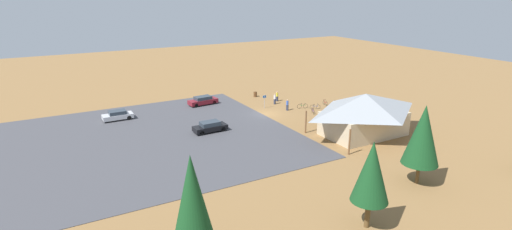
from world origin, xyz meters
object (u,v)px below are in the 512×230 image
(lot_sign, at_px, (264,100))
(pine_west, at_px, (423,135))
(car_black_mid_lot, at_px, (210,127))
(visitor_near_lot, at_px, (275,99))
(bicycle_teal_yard_right, at_px, (337,103))
(bicycle_green_back_row, at_px, (302,106))
(pine_far_west, at_px, (371,172))
(visitor_by_pavilion, at_px, (277,96))
(bicycle_silver_near_porch, at_px, (333,108))
(bicycle_yellow_yard_front, at_px, (351,108))
(bicycle_white_front_row, at_px, (328,112))
(bicycle_red_edge_north, at_px, (325,103))
(bicycle_purple_yard_left, at_px, (313,111))
(car_silver_inner_stall, at_px, (118,115))
(visitor_crossing_yard, at_px, (287,105))
(bike_pavilion, at_px, (364,112))
(car_maroon_back_corner, at_px, (203,101))
(bicycle_blue_near_sign, at_px, (315,107))
(pine_east, at_px, (192,197))
(trash_bin, at_px, (255,94))

(lot_sign, xyz_separation_m, pine_west, (0.21, 29.84, 3.60))
(car_black_mid_lot, bearing_deg, lot_sign, -152.71)
(pine_west, relative_size, visitor_near_lot, 4.54)
(bicycle_teal_yard_right, xyz_separation_m, bicycle_green_back_row, (5.81, -1.46, 0.03))
(pine_far_west, height_order, visitor_by_pavilion, pine_far_west)
(bicycle_silver_near_porch, distance_m, visitor_by_pavilion, 10.28)
(lot_sign, height_order, bicycle_yellow_yard_front, lot_sign)
(bicycle_yellow_yard_front, distance_m, bicycle_white_front_row, 4.55)
(bicycle_silver_near_porch, relative_size, bicycle_red_edge_north, 0.86)
(bicycle_purple_yard_left, xyz_separation_m, car_black_mid_lot, (17.05, 0.04, 0.39))
(bicycle_purple_yard_left, height_order, car_silver_inner_stall, car_silver_inner_stall)
(car_silver_inner_stall, relative_size, visitor_crossing_yard, 2.39)
(bicycle_teal_yard_right, height_order, car_black_mid_lot, car_black_mid_lot)
(bicycle_teal_yard_right, height_order, visitor_near_lot, visitor_near_lot)
(bike_pavilion, distance_m, pine_west, 14.07)
(bicycle_yellow_yard_front, height_order, bicycle_red_edge_north, bicycle_red_edge_north)
(bike_pavilion, relative_size, bicycle_teal_yard_right, 8.89)
(bicycle_yellow_yard_front, relative_size, car_silver_inner_stall, 0.32)
(car_black_mid_lot, xyz_separation_m, visitor_crossing_yard, (-14.54, -3.41, 0.18))
(bicycle_purple_yard_left, bearing_deg, bicycle_silver_near_porch, 174.95)
(car_maroon_back_corner, distance_m, visitor_near_lot, 11.84)
(visitor_crossing_yard, bearing_deg, car_maroon_back_corner, -41.94)
(bike_pavilion, relative_size, car_silver_inner_stall, 2.99)
(bicycle_silver_near_porch, height_order, bicycle_red_edge_north, bicycle_red_edge_north)
(bicycle_white_front_row, relative_size, bicycle_red_edge_north, 0.96)
(lot_sign, bearing_deg, bicycle_blue_near_sign, 147.25)
(car_silver_inner_stall, bearing_deg, pine_east, 86.91)
(bicycle_yellow_yard_front, relative_size, visitor_crossing_yard, 0.77)
(bicycle_purple_yard_left, height_order, visitor_crossing_yard, visitor_crossing_yard)
(bicycle_white_front_row, distance_m, car_maroon_back_corner, 20.34)
(bicycle_purple_yard_left, distance_m, visitor_near_lot, 7.78)
(visitor_by_pavilion, bearing_deg, visitor_crossing_yard, 74.34)
(trash_bin, xyz_separation_m, car_black_mid_lot, (14.27, 13.23, 0.30))
(bicycle_yellow_yard_front, distance_m, bicycle_purple_yard_left, 6.36)
(pine_far_west, bearing_deg, bicycle_white_front_row, -123.20)
(car_black_mid_lot, bearing_deg, car_silver_inner_stall, -49.39)
(pine_east, bearing_deg, car_maroon_back_corner, -112.81)
(pine_far_west, height_order, car_black_mid_lot, pine_far_west)
(bicycle_white_front_row, distance_m, bicycle_red_edge_north, 5.04)
(lot_sign, xyz_separation_m, bicycle_purple_yard_left, (-5.01, 6.17, -1.05))
(visitor_by_pavilion, bearing_deg, bike_pavilion, 92.77)
(pine_east, height_order, pine_west, pine_east)
(visitor_by_pavilion, relative_size, visitor_crossing_yard, 0.95)
(bicycle_white_front_row, height_order, bicycle_purple_yard_left, bicycle_white_front_row)
(car_silver_inner_stall, xyz_separation_m, visitor_near_lot, (-24.45, 3.86, 0.18))
(trash_bin, distance_m, pine_east, 46.33)
(visitor_by_pavilion, bearing_deg, bicycle_purple_yard_left, 96.31)
(pine_west, bearing_deg, bicycle_white_front_row, -107.17)
(bicycle_green_back_row, height_order, bicycle_red_edge_north, bicycle_red_edge_north)
(bicycle_silver_near_porch, height_order, bicycle_blue_near_sign, bicycle_blue_near_sign)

